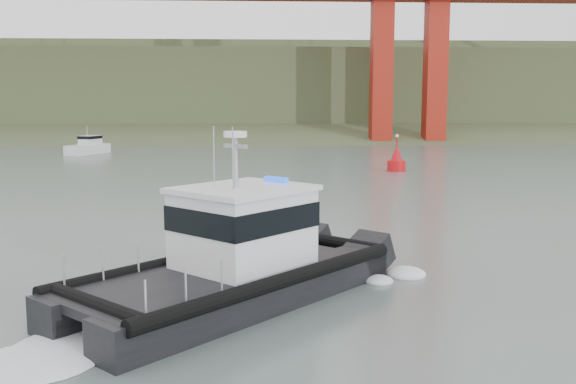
% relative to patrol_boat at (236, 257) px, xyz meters
% --- Properties ---
extents(ground, '(400.00, 400.00, 0.00)m').
position_rel_patrol_boat_xyz_m(ground, '(1.17, 0.48, -1.34)').
color(ground, slate).
rests_on(ground, ground).
extents(headlands, '(500.00, 105.36, 27.12)m').
position_rel_patrol_boat_xyz_m(headlands, '(1.17, 125.98, 5.71)').
color(headlands, '#3B4728').
rests_on(headlands, ground).
extents(patrol_boat, '(10.53, 10.70, 5.35)m').
position_rel_patrol_boat_xyz_m(patrol_boat, '(0.00, 0.00, 0.00)').
color(patrol_boat, black).
rests_on(patrol_boat, ground).
extents(motorboat, '(4.28, 6.53, 3.42)m').
position_rel_patrol_boat_xyz_m(motorboat, '(-19.19, 58.13, -0.49)').
color(motorboat, silver).
rests_on(motorboat, ground).
extents(nav_buoy, '(1.66, 1.66, 3.46)m').
position_rel_patrol_boat_xyz_m(nav_buoy, '(13.17, 37.14, -0.43)').
color(nav_buoy, red).
rests_on(nav_buoy, ground).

